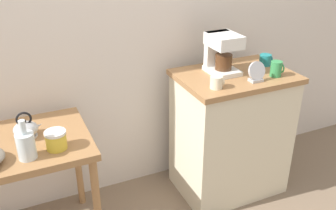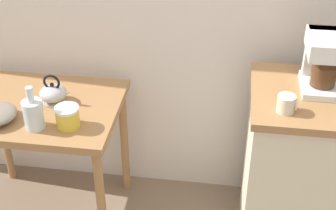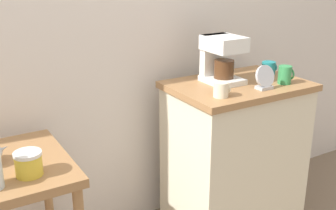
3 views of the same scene
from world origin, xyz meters
The scene contains 11 objects.
ground_plane centered at (0.00, 0.00, 0.00)m, with size 8.00×8.00×0.00m, color #7A6651.
wooden_table centered at (-0.72, -0.02, 0.63)m, with size 0.80×0.60×0.73m.
kitchen_counter centered at (0.69, -0.02, 0.46)m, with size 0.76×0.53×0.91m.
teakettle centered at (-0.64, 0.02, 0.78)m, with size 0.16×0.13×0.15m.
glass_carafe_vase centered at (-0.66, -0.20, 0.81)m, with size 0.09×0.09×0.21m.
canister_enamel centered at (-0.51, -0.17, 0.78)m, with size 0.11×0.11×0.10m.
coffee_maker centered at (0.61, 0.05, 1.05)m, with size 0.18×0.22×0.26m.
mug_dark_teal centered at (0.97, 0.04, 0.95)m, with size 0.09×0.08×0.08m.
mug_tall_green centered at (0.90, -0.16, 0.96)m, with size 0.08×0.07×0.10m.
mug_small_cream centered at (0.45, -0.17, 0.95)m, with size 0.08×0.08×0.08m.
table_clock centered at (0.73, -0.18, 0.96)m, with size 0.12×0.06×0.13m.
Camera 1 is at (-0.67, -1.93, 1.81)m, focal length 40.15 mm.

